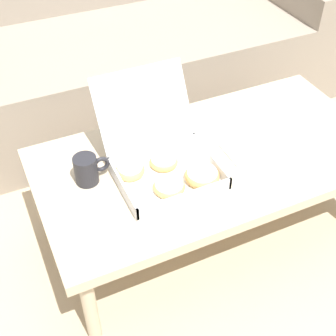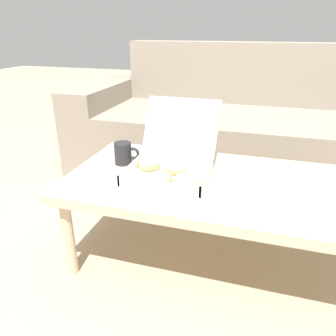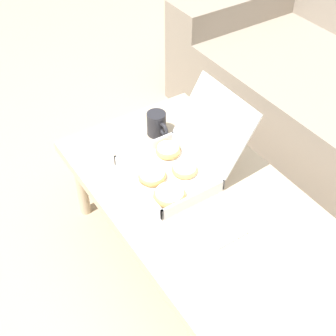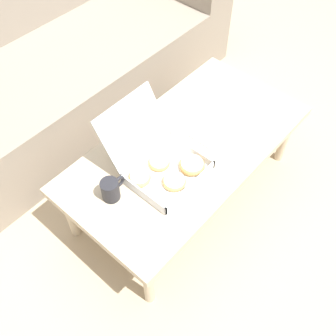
% 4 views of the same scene
% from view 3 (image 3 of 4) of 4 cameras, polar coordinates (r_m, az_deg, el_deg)
% --- Properties ---
extents(ground_plane, '(12.00, 12.00, 0.00)m').
position_cam_3_polar(ground_plane, '(1.96, 8.69, -9.89)').
color(ground_plane, tan).
extents(coffee_table, '(1.19, 0.62, 0.38)m').
position_cam_3_polar(coffee_table, '(1.61, 5.00, -5.36)').
color(coffee_table, '#C6B293').
rests_on(coffee_table, ground_plane).
extents(pastry_box, '(0.32, 0.39, 0.28)m').
position_cam_3_polar(pastry_box, '(1.65, 1.09, 0.36)').
color(pastry_box, white).
rests_on(pastry_box, coffee_table).
extents(coffee_mug, '(0.12, 0.08, 0.10)m').
position_cam_3_polar(coffee_mug, '(1.83, -1.36, 5.37)').
color(coffee_mug, '#232328').
rests_on(coffee_mug, coffee_table).
extents(napkin_stack, '(0.12, 0.12, 0.01)m').
position_cam_3_polar(napkin_stack, '(1.52, 6.60, -7.34)').
color(napkin_stack, white).
rests_on(napkin_stack, coffee_table).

